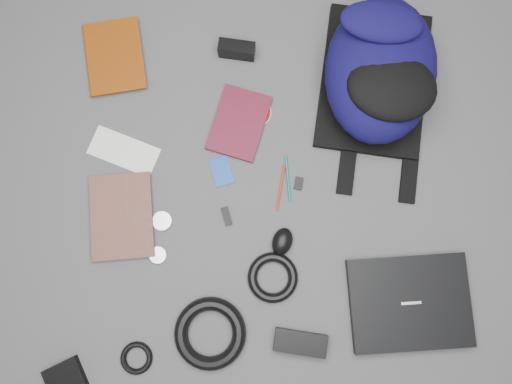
{
  "coord_description": "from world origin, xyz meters",
  "views": [
    {
      "loc": [
        -0.0,
        -0.2,
        1.4
      ],
      "look_at": [
        0.0,
        0.0,
        0.02
      ],
      "focal_mm": 35.0,
      "sensor_mm": 36.0,
      "label": 1
    }
  ],
  "objects_px": {
    "backpack": "(381,70)",
    "compact_camera": "(237,50)",
    "dvd_case": "(239,123)",
    "power_brick": "(300,343)",
    "comic_book": "(90,219)",
    "laptop": "(409,303)",
    "pouch": "(66,380)",
    "mouse": "(282,241)",
    "textbook_red": "(86,61)"
  },
  "relations": [
    {
      "from": "backpack",
      "to": "compact_camera",
      "type": "relative_size",
      "value": 4.48
    },
    {
      "from": "dvd_case",
      "to": "power_brick",
      "type": "relative_size",
      "value": 1.43
    },
    {
      "from": "comic_book",
      "to": "dvd_case",
      "type": "relative_size",
      "value": 1.19
    },
    {
      "from": "laptop",
      "to": "pouch",
      "type": "distance_m",
      "value": 0.95
    },
    {
      "from": "backpack",
      "to": "comic_book",
      "type": "bearing_deg",
      "value": -145.35
    },
    {
      "from": "comic_book",
      "to": "mouse",
      "type": "relative_size",
      "value": 3.1
    },
    {
      "from": "textbook_red",
      "to": "dvd_case",
      "type": "height_order",
      "value": "textbook_red"
    },
    {
      "from": "compact_camera",
      "to": "mouse",
      "type": "distance_m",
      "value": 0.57
    },
    {
      "from": "laptop",
      "to": "textbook_red",
      "type": "height_order",
      "value": "laptop"
    },
    {
      "from": "backpack",
      "to": "laptop",
      "type": "height_order",
      "value": "backpack"
    },
    {
      "from": "compact_camera",
      "to": "pouch",
      "type": "relative_size",
      "value": 1.09
    },
    {
      "from": "dvd_case",
      "to": "compact_camera",
      "type": "xyz_separation_m",
      "value": [
        -0.0,
        0.21,
        0.02
      ]
    },
    {
      "from": "dvd_case",
      "to": "pouch",
      "type": "relative_size",
      "value": 2.08
    },
    {
      "from": "dvd_case",
      "to": "pouch",
      "type": "bearing_deg",
      "value": -105.99
    },
    {
      "from": "backpack",
      "to": "compact_camera",
      "type": "height_order",
      "value": "backpack"
    },
    {
      "from": "comic_book",
      "to": "mouse",
      "type": "xyz_separation_m",
      "value": [
        0.54,
        -0.07,
        0.01
      ]
    },
    {
      "from": "backpack",
      "to": "dvd_case",
      "type": "xyz_separation_m",
      "value": [
        -0.39,
        -0.12,
        -0.09
      ]
    },
    {
      "from": "comic_book",
      "to": "power_brick",
      "type": "xyz_separation_m",
      "value": [
        0.58,
        -0.34,
        0.01
      ]
    },
    {
      "from": "mouse",
      "to": "compact_camera",
      "type": "bearing_deg",
      "value": 120.98
    },
    {
      "from": "backpack",
      "to": "compact_camera",
      "type": "bearing_deg",
      "value": 175.56
    },
    {
      "from": "compact_camera",
      "to": "power_brick",
      "type": "relative_size",
      "value": 0.75
    },
    {
      "from": "dvd_case",
      "to": "mouse",
      "type": "bearing_deg",
      "value": -53.48
    },
    {
      "from": "backpack",
      "to": "mouse",
      "type": "xyz_separation_m",
      "value": [
        -0.28,
        -0.46,
        -0.08
      ]
    },
    {
      "from": "compact_camera",
      "to": "comic_book",
      "type": "bearing_deg",
      "value": -121.77
    },
    {
      "from": "backpack",
      "to": "mouse",
      "type": "bearing_deg",
      "value": -111.92
    },
    {
      "from": "power_brick",
      "to": "pouch",
      "type": "relative_size",
      "value": 1.46
    },
    {
      "from": "textbook_red",
      "to": "comic_book",
      "type": "distance_m",
      "value": 0.46
    },
    {
      "from": "pouch",
      "to": "compact_camera",
      "type": "bearing_deg",
      "value": 63.06
    },
    {
      "from": "comic_book",
      "to": "backpack",
      "type": "bearing_deg",
      "value": 21.72
    },
    {
      "from": "laptop",
      "to": "textbook_red",
      "type": "distance_m",
      "value": 1.15
    },
    {
      "from": "comic_book",
      "to": "compact_camera",
      "type": "height_order",
      "value": "compact_camera"
    },
    {
      "from": "compact_camera",
      "to": "power_brick",
      "type": "xyz_separation_m",
      "value": [
        0.16,
        -0.83,
        -0.01
      ]
    },
    {
      "from": "textbook_red",
      "to": "power_brick",
      "type": "distance_m",
      "value": 1.01
    },
    {
      "from": "laptop",
      "to": "compact_camera",
      "type": "height_order",
      "value": "compact_camera"
    },
    {
      "from": "textbook_red",
      "to": "pouch",
      "type": "height_order",
      "value": "same"
    },
    {
      "from": "backpack",
      "to": "laptop",
      "type": "xyz_separation_m",
      "value": [
        0.07,
        -0.63,
        -0.08
      ]
    },
    {
      "from": "textbook_red",
      "to": "compact_camera",
      "type": "distance_m",
      "value": 0.44
    },
    {
      "from": "laptop",
      "to": "compact_camera",
      "type": "relative_size",
      "value": 3.06
    },
    {
      "from": "dvd_case",
      "to": "backpack",
      "type": "bearing_deg",
      "value": 34.68
    },
    {
      "from": "comic_book",
      "to": "pouch",
      "type": "bearing_deg",
      "value": -100.62
    },
    {
      "from": "backpack",
      "to": "laptop",
      "type": "relative_size",
      "value": 1.46
    },
    {
      "from": "backpack",
      "to": "pouch",
      "type": "bearing_deg",
      "value": -127.43
    },
    {
      "from": "textbook_red",
      "to": "laptop",
      "type": "bearing_deg",
      "value": -46.42
    },
    {
      "from": "mouse",
      "to": "dvd_case",
      "type": "bearing_deg",
      "value": 127.56
    },
    {
      "from": "backpack",
      "to": "comic_book",
      "type": "distance_m",
      "value": 0.91
    },
    {
      "from": "pouch",
      "to": "laptop",
      "type": "bearing_deg",
      "value": 11.51
    },
    {
      "from": "comic_book",
      "to": "laptop",
      "type": "bearing_deg",
      "value": -19.41
    },
    {
      "from": "backpack",
      "to": "power_brick",
      "type": "relative_size",
      "value": 3.35
    },
    {
      "from": "dvd_case",
      "to": "laptop",
      "type": "bearing_deg",
      "value": -30.47
    },
    {
      "from": "dvd_case",
      "to": "power_brick",
      "type": "distance_m",
      "value": 0.63
    }
  ]
}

